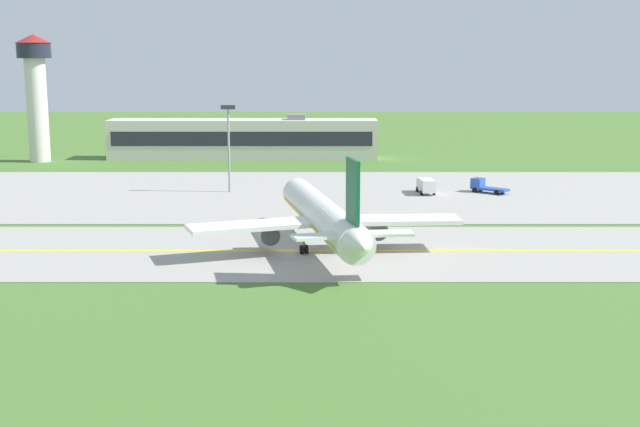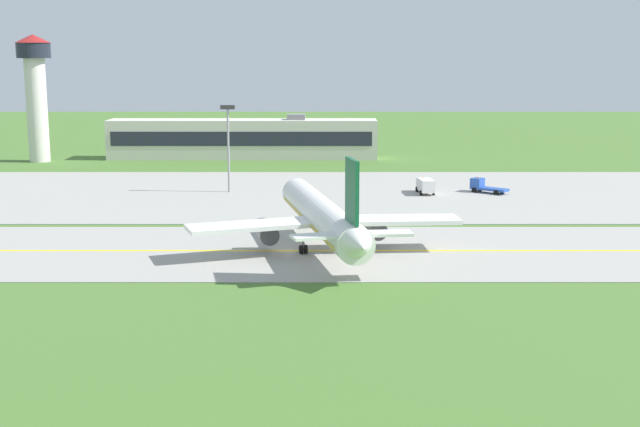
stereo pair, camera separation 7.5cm
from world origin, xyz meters
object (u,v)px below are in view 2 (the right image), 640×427
service_truck_fuel (424,185)px  control_tower (34,86)px  service_truck_baggage (482,186)px  apron_light_mast (226,137)px  airplane_lead (321,216)px

service_truck_fuel → control_tower: control_tower is taller
service_truck_fuel → control_tower: bearing=150.9°
control_tower → service_truck_baggage: bearing=-25.6°
service_truck_baggage → service_truck_fuel: (-10.03, -1.24, 0.35)m
control_tower → service_truck_fuel: bearing=-29.1°
service_truck_baggage → control_tower: (-88.81, 42.61, 15.20)m
control_tower → apron_light_mast: (45.80, -42.02, -7.06)m
control_tower → apron_light_mast: bearing=-42.5°
service_truck_baggage → apron_light_mast: apron_light_mast is taller
airplane_lead → apron_light_mast: 46.10m
control_tower → airplane_lead: bearing=-54.1°
service_truck_baggage → service_truck_fuel: 10.11m
service_truck_fuel → apron_light_mast: 33.94m
service_truck_baggage → airplane_lead: bearing=-122.8°
service_truck_baggage → control_tower: bearing=154.4°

